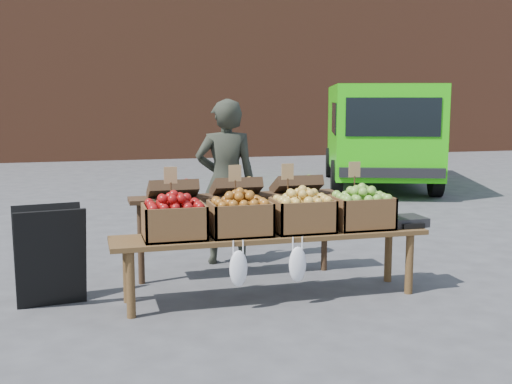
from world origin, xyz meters
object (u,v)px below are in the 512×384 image
object	(u,v)px
weighing_scale	(405,221)
display_bench	(271,266)
crate_golden_apples	(174,222)
chalkboard_sign	(50,256)
crate_green_apples	(361,212)
crate_red_apples	(302,215)
delivery_van	(378,136)
vendor	(226,182)
crate_russet_pears	(240,218)
back_table	(236,224)

from	to	relation	value
weighing_scale	display_bench	bearing A→B (deg)	180.00
display_bench	crate_golden_apples	size ratio (longest dim) A/B	5.40
chalkboard_sign	crate_green_apples	distance (m)	2.67
crate_red_apples	delivery_van	bearing A→B (deg)	59.18
vendor	weighing_scale	xyz separation A→B (m)	(1.36, -1.27, -0.24)
display_bench	delivery_van	bearing A→B (deg)	57.37
delivery_van	crate_golden_apples	distance (m)	7.94
delivery_van	vendor	bearing A→B (deg)	-110.02
chalkboard_sign	crate_russet_pears	distance (m)	1.59
crate_red_apples	crate_green_apples	distance (m)	0.55
back_table	weighing_scale	world-z (taller)	back_table
crate_russet_pears	display_bench	bearing A→B (deg)	0.00
back_table	crate_red_apples	bearing A→B (deg)	-60.20
vendor	crate_golden_apples	bearing A→B (deg)	68.34
crate_golden_apples	weighing_scale	size ratio (longest dim) A/B	1.47
crate_golden_apples	vendor	bearing A→B (deg)	60.67
crate_green_apples	crate_red_apples	bearing A→B (deg)	180.00
delivery_van	back_table	distance (m)	6.96
vendor	chalkboard_sign	world-z (taller)	vendor
back_table	display_bench	distance (m)	0.77
chalkboard_sign	display_bench	world-z (taller)	chalkboard_sign
back_table	crate_green_apples	bearing A→B (deg)	-36.80
delivery_van	crate_green_apples	xyz separation A→B (m)	(-3.20, -6.28, -0.26)
crate_golden_apples	delivery_van	bearing A→B (deg)	52.35
delivery_van	crate_red_apples	xyz separation A→B (m)	(-3.75, -6.28, -0.26)
vendor	crate_green_apples	bearing A→B (deg)	134.13
chalkboard_sign	weighing_scale	size ratio (longest dim) A/B	2.47
chalkboard_sign	weighing_scale	distance (m)	3.08
back_table	crate_red_apples	distance (m)	0.85
vendor	crate_russet_pears	xyz separation A→B (m)	(-0.16, -1.27, -0.14)
chalkboard_sign	crate_red_apples	distance (m)	2.13
crate_red_apples	chalkboard_sign	bearing A→B (deg)	172.14
delivery_van	chalkboard_sign	size ratio (longest dim) A/B	5.14
crate_russet_pears	crate_green_apples	xyz separation A→B (m)	(1.10, 0.00, 0.00)
crate_golden_apples	crate_red_apples	bearing A→B (deg)	0.00
crate_golden_apples	crate_red_apples	distance (m)	1.10
vendor	crate_red_apples	distance (m)	1.33
crate_russet_pears	chalkboard_sign	bearing A→B (deg)	169.38
vendor	chalkboard_sign	size ratio (longest dim) A/B	2.02
chalkboard_sign	crate_red_apples	world-z (taller)	crate_red_apples
crate_green_apples	crate_russet_pears	bearing A→B (deg)	180.00
vendor	crate_golden_apples	size ratio (longest dim) A/B	3.39
crate_russet_pears	crate_red_apples	size ratio (longest dim) A/B	1.00
vendor	back_table	size ratio (longest dim) A/B	0.81
vendor	crate_green_apples	xyz separation A→B (m)	(0.94, -1.27, -0.14)
back_table	crate_russet_pears	size ratio (longest dim) A/B	4.20
display_bench	crate_red_apples	size ratio (longest dim) A/B	5.40
delivery_van	crate_green_apples	size ratio (longest dim) A/B	8.65
crate_russet_pears	delivery_van	bearing A→B (deg)	55.63
crate_golden_apples	crate_russet_pears	world-z (taller)	same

